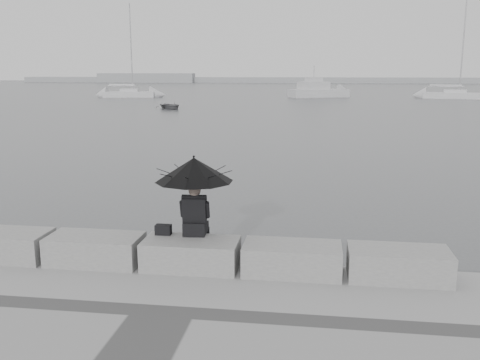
% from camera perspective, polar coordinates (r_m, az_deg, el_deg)
% --- Properties ---
extents(ground, '(360.00, 360.00, 0.00)m').
position_cam_1_polar(ground, '(9.82, -4.54, -11.15)').
color(ground, '#47494C').
rests_on(ground, ground).
extents(stone_block_far_left, '(1.60, 0.80, 0.50)m').
position_cam_1_polar(stone_block_far_left, '(10.43, -23.85, -6.37)').
color(stone_block_far_left, slate).
rests_on(stone_block_far_left, promenade).
extents(stone_block_left, '(1.60, 0.80, 0.50)m').
position_cam_1_polar(stone_block_left, '(9.66, -15.18, -7.17)').
color(stone_block_left, slate).
rests_on(stone_block_left, promenade).
extents(stone_block_centre, '(1.60, 0.80, 0.50)m').
position_cam_1_polar(stone_block_centre, '(9.14, -5.24, -7.89)').
color(stone_block_centre, slate).
rests_on(stone_block_centre, promenade).
extents(stone_block_right, '(1.60, 0.80, 0.50)m').
position_cam_1_polar(stone_block_right, '(8.92, 5.57, -8.40)').
color(stone_block_right, slate).
rests_on(stone_block_right, promenade).
extents(stone_block_far_right, '(1.60, 0.80, 0.50)m').
position_cam_1_polar(stone_block_far_right, '(9.02, 16.55, -8.62)').
color(stone_block_far_right, slate).
rests_on(stone_block_far_right, promenade).
extents(seated_person, '(1.34, 1.34, 1.39)m').
position_cam_1_polar(seated_person, '(9.09, -4.92, 0.39)').
color(seated_person, black).
rests_on(seated_person, stone_block_centre).
extents(bag, '(0.27, 0.15, 0.17)m').
position_cam_1_polar(bag, '(9.39, -8.18, -5.26)').
color(bag, black).
rests_on(bag, stone_block_centre).
extents(distant_landmass, '(180.00, 8.00, 2.80)m').
position_cam_1_polar(distant_landmass, '(163.68, 4.62, 10.61)').
color(distant_landmass, '#949799').
rests_on(distant_landmass, ground).
extents(sailboat_left, '(7.39, 3.42, 12.90)m').
position_cam_1_polar(sailboat_left, '(78.18, -11.68, 9.03)').
color(sailboat_left, silver).
rests_on(sailboat_left, ground).
extents(sailboat_right, '(8.51, 4.26, 12.90)m').
position_cam_1_polar(sailboat_right, '(78.46, 21.95, 8.43)').
color(sailboat_right, silver).
rests_on(sailboat_right, ground).
extents(motor_cruiser, '(8.71, 6.19, 4.50)m').
position_cam_1_polar(motor_cruiser, '(77.54, 8.41, 9.39)').
color(motor_cruiser, silver).
rests_on(motor_cruiser, ground).
extents(dinghy, '(3.62, 3.34, 0.59)m').
position_cam_1_polar(dinghy, '(53.90, -7.44, 7.84)').
color(dinghy, slate).
rests_on(dinghy, ground).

